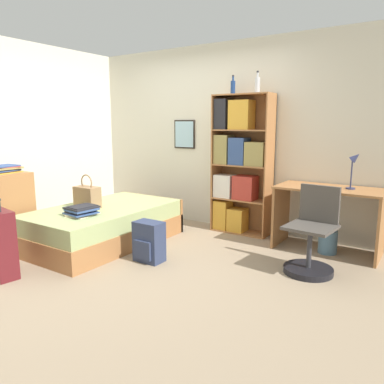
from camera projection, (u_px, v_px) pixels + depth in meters
name	position (u px, v px, depth m)	size (l,w,h in m)	color
ground_plane	(140.00, 252.00, 4.42)	(14.00, 14.00, 0.00)	gray
wall_back	(210.00, 137.00, 5.49)	(10.00, 0.09, 2.60)	beige
wall_left	(30.00, 137.00, 5.29)	(0.06, 10.00, 2.60)	beige
bed	(105.00, 225.00, 4.73)	(1.12, 1.90, 0.46)	#A36B3D
handbag	(87.00, 197.00, 4.62)	(0.32, 0.17, 0.42)	#93704C
book_stack_on_bed	(82.00, 211.00, 4.25)	(0.33, 0.37, 0.11)	beige
dresser	(4.00, 210.00, 4.55)	(0.51, 0.57, 0.91)	#A36B3D
magazine_pile_on_dresser	(4.00, 169.00, 4.48)	(0.33, 0.38, 0.09)	gold
bookcase	(237.00, 165.00, 5.08)	(0.80, 0.31, 1.87)	#A36B3D
bottle_green	(233.00, 87.00, 4.98)	(0.06, 0.06, 0.25)	navy
bottle_brown	(257.00, 85.00, 4.77)	(0.07, 0.07, 0.28)	#B7BCC1
desk	(328.00, 208.00, 4.35)	(1.18, 0.60, 0.77)	#A36B3D
desk_lamp	(354.00, 164.00, 4.15)	(0.15, 0.10, 0.43)	navy
desk_chair	(311.00, 245.00, 3.78)	(0.49, 0.49, 0.87)	black
backpack	(149.00, 242.00, 4.08)	(0.32, 0.23, 0.44)	#2D3856
waste_bin	(328.00, 242.00, 4.36)	(0.21, 0.21, 0.27)	slate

